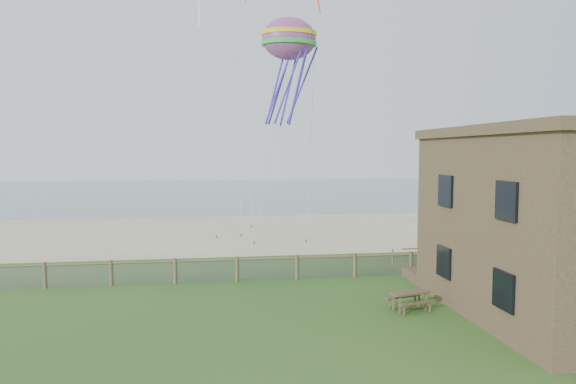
% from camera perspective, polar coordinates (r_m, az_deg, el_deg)
% --- Properties ---
extents(ground, '(160.00, 160.00, 0.00)m').
position_cam_1_polar(ground, '(20.52, 3.73, -13.72)').
color(ground, '#27531C').
rests_on(ground, ground).
extents(sand_beach, '(72.00, 20.00, 0.02)m').
position_cam_1_polar(sand_beach, '(41.77, -2.51, -4.36)').
color(sand_beach, tan).
rests_on(sand_beach, ground).
extents(ocean, '(160.00, 68.00, 0.02)m').
position_cam_1_polar(ocean, '(85.41, -5.42, 0.14)').
color(ocean, slate).
rests_on(ocean, ground).
extents(chainlink_fence, '(36.20, 0.20, 1.25)m').
position_cam_1_polar(chainlink_fence, '(26.06, 0.99, -8.51)').
color(chainlink_fence, brown).
rests_on(chainlink_fence, ground).
extents(motel_deck, '(15.00, 2.00, 0.50)m').
position_cam_1_polar(motel_deck, '(30.13, 26.79, -7.80)').
color(motel_deck, brown).
rests_on(motel_deck, ground).
extents(picnic_table, '(1.85, 1.57, 0.68)m').
position_cam_1_polar(picnic_table, '(21.83, 13.36, -11.78)').
color(picnic_table, brown).
rests_on(picnic_table, ground).
extents(octopus_kite, '(3.75, 2.87, 7.14)m').
position_cam_1_polar(octopus_kite, '(32.84, 0.12, 13.53)').
color(octopus_kite, '#FB5527').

